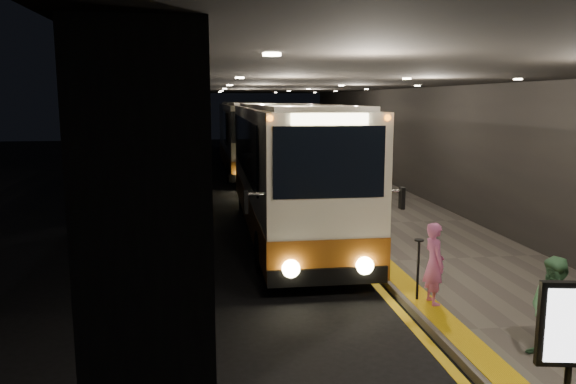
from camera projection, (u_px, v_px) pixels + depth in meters
ground at (266, 285)px, 12.08m from camera, size 90.00×90.00×0.00m
lane_line_white at (189, 233)px, 16.72m from camera, size 0.12×50.00×0.01m
kerb_stripe_yellow at (326, 229)px, 17.28m from camera, size 0.18×50.00×0.01m
sidewalk at (401, 224)px, 17.59m from camera, size 4.50×50.00×0.15m
tactile_strip at (342, 224)px, 17.32m from camera, size 0.50×50.00×0.01m
terminal_wall at (474, 130)px, 17.41m from camera, size 0.10×50.00×6.00m
support_columns at (197, 164)px, 15.43m from camera, size 0.80×24.80×4.40m
canopy at (333, 77)px, 16.55m from camera, size 9.00×50.00×0.40m
coach_main at (287, 174)px, 16.45m from camera, size 2.52×11.93×3.71m
coach_second at (247, 140)px, 30.16m from camera, size 2.73×11.75×3.68m
passenger_boarding at (434, 263)px, 10.45m from camera, size 0.40×0.58×1.56m
passenger_waiting_green at (555, 310)px, 8.10m from camera, size 0.81×0.90×1.57m
info_sign at (573, 327)px, 6.61m from camera, size 0.81×0.26×1.70m
stanchion_post at (418, 270)px, 10.67m from camera, size 0.05×0.05×1.18m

